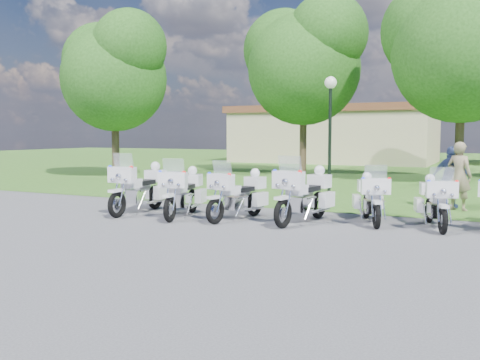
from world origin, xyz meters
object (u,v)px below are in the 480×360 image
at_px(motorcycle_2, 239,194).
at_px(motorcycle_3, 305,194).
at_px(bystander_c, 451,178).
at_px(lamp_post, 330,105).
at_px(motorcycle_5, 435,201).
at_px(motorcycle_0, 140,187).
at_px(motorcycle_4, 371,198).
at_px(motorcycle_1, 183,192).
at_px(bystander_a, 459,176).

relative_size(motorcycle_2, motorcycle_3, 0.92).
bearing_deg(bystander_c, lamp_post, -19.06).
bearing_deg(motorcycle_5, motorcycle_0, -8.72).
distance_m(motorcycle_3, motorcycle_5, 2.95).
distance_m(motorcycle_5, bystander_c, 3.42).
height_order(motorcycle_4, motorcycle_5, motorcycle_4).
height_order(motorcycle_1, motorcycle_3, motorcycle_3).
bearing_deg(lamp_post, bystander_a, -34.92).
xyz_separation_m(motorcycle_0, motorcycle_2, (2.88, 0.15, -0.06)).
relative_size(motorcycle_2, motorcycle_5, 1.08).
xyz_separation_m(motorcycle_4, lamp_post, (-2.87, 6.26, 2.56)).
bearing_deg(lamp_post, motorcycle_5, -55.50).
relative_size(motorcycle_3, bystander_a, 1.27).
relative_size(motorcycle_3, lamp_post, 0.58).
relative_size(motorcycle_3, motorcycle_5, 1.17).
height_order(motorcycle_2, motorcycle_5, motorcycle_2).
bearing_deg(bystander_c, motorcycle_4, 80.04).
bearing_deg(motorcycle_1, bystander_c, -154.82).
bearing_deg(motorcycle_4, bystander_a, -141.06).
height_order(motorcycle_5, bystander_c, bystander_c).
xyz_separation_m(motorcycle_1, motorcycle_3, (3.09, 0.50, 0.04)).
bearing_deg(motorcycle_4, lamp_post, -86.44).
bearing_deg(bystander_c, motorcycle_2, 57.55).
height_order(motorcycle_3, motorcycle_4, motorcycle_3).
height_order(motorcycle_2, bystander_c, bystander_c).
distance_m(motorcycle_1, motorcycle_3, 3.13).
xyz_separation_m(motorcycle_5, bystander_a, (0.30, 3.06, 0.35)).
distance_m(motorcycle_4, bystander_c, 3.72).
bearing_deg(motorcycle_3, motorcycle_1, 18.64).
height_order(motorcycle_0, motorcycle_1, motorcycle_0).
relative_size(motorcycle_3, bystander_c, 1.37).
bearing_deg(motorcycle_1, motorcycle_2, 177.04).
bearing_deg(motorcycle_3, motorcycle_5, -158.12).
bearing_deg(motorcycle_4, bystander_c, -135.23).
relative_size(motorcycle_0, motorcycle_5, 1.18).
distance_m(motorcycle_1, bystander_c, 7.56).
bearing_deg(bystander_c, bystander_a, 138.13).
relative_size(motorcycle_3, motorcycle_4, 1.19).
distance_m(motorcycle_1, motorcycle_2, 1.49).
xyz_separation_m(motorcycle_4, bystander_c, (1.52, 3.38, 0.28)).
height_order(motorcycle_2, motorcycle_3, motorcycle_3).
xyz_separation_m(motorcycle_2, motorcycle_4, (3.05, 0.93, -0.03)).
xyz_separation_m(motorcycle_5, bystander_c, (0.07, 3.41, 0.29)).
bearing_deg(bystander_c, motorcycle_0, 45.14).
relative_size(motorcycle_0, motorcycle_1, 1.08).
relative_size(motorcycle_5, lamp_post, 0.49).
relative_size(motorcycle_1, motorcycle_2, 1.02).
bearing_deg(motorcycle_1, motorcycle_0, -14.70).
xyz_separation_m(motorcycle_5, lamp_post, (-4.32, 6.29, 2.56)).
xyz_separation_m(motorcycle_3, bystander_c, (2.95, 4.04, 0.20)).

